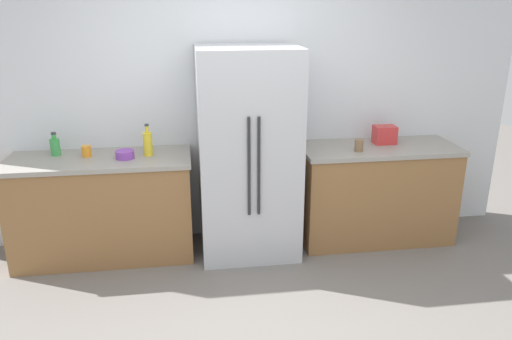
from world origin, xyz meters
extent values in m
plane|color=slate|center=(0.00, 0.00, 0.00)|extent=(10.87, 10.87, 0.00)
cube|color=silver|center=(0.00, 1.75, 1.35)|extent=(5.44, 0.10, 2.70)
cube|color=olive|center=(-1.18, 1.39, 0.44)|extent=(1.53, 0.60, 0.88)
cube|color=gray|center=(-1.18, 1.39, 0.90)|extent=(1.56, 0.63, 0.04)
cube|color=olive|center=(1.32, 1.39, 0.44)|extent=(1.41, 0.60, 0.88)
cube|color=gray|center=(1.32, 1.39, 0.90)|extent=(1.44, 0.63, 0.04)
cube|color=#B7BABF|center=(0.10, 1.33, 0.92)|extent=(0.86, 0.70, 1.84)
cylinder|color=#262628|center=(0.06, 0.96, 0.92)|extent=(0.02, 0.02, 0.83)
cylinder|color=#262628|center=(0.14, 0.96, 0.92)|extent=(0.02, 0.02, 0.83)
cube|color=red|center=(1.40, 1.47, 1.00)|extent=(0.20, 0.14, 0.17)
cylinder|color=green|center=(-1.55, 1.52, 0.99)|extent=(0.08, 0.08, 0.15)
cylinder|color=green|center=(-1.55, 1.52, 1.09)|extent=(0.04, 0.04, 0.04)
cylinder|color=#333338|center=(-1.55, 1.52, 1.12)|extent=(0.04, 0.04, 0.02)
cylinder|color=yellow|center=(-0.76, 1.40, 1.02)|extent=(0.08, 0.08, 0.20)
cylinder|color=yellow|center=(-0.76, 1.40, 1.15)|extent=(0.03, 0.03, 0.06)
cylinder|color=#333338|center=(-0.76, 1.40, 1.19)|extent=(0.03, 0.03, 0.02)
cylinder|color=orange|center=(-1.28, 1.44, 0.97)|extent=(0.08, 0.08, 0.10)
cylinder|color=brown|center=(1.09, 1.27, 0.97)|extent=(0.08, 0.08, 0.11)
cylinder|color=purple|center=(-0.95, 1.35, 0.95)|extent=(0.16, 0.16, 0.07)
camera|label=1|loc=(-0.42, -2.80, 2.20)|focal=34.97mm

